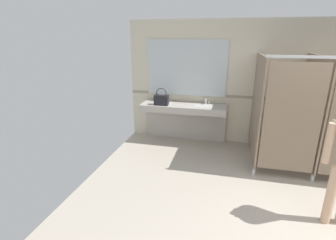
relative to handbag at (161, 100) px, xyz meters
The scene contains 6 objects.
wall_back 3.13m from the handbag, ahead, with size 7.79×0.12×2.64m, color beige.
wall_back_tile_band 3.10m from the handbag, ahead, with size 7.79×0.01×0.06m, color #9E937F.
vanity_counter 0.63m from the handbag, 26.66° to the left, with size 1.85×0.56×0.99m.
mirror_panel 0.89m from the handbag, 43.07° to the left, with size 1.75×0.02×1.21m, color silver.
handbag is the anchor object (origin of this frame).
soap_dispenser 0.36m from the handbag, 121.79° to the left, with size 0.07×0.07×0.19m.
Camera 1 is at (-1.68, -3.12, 2.28)m, focal length 27.06 mm.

